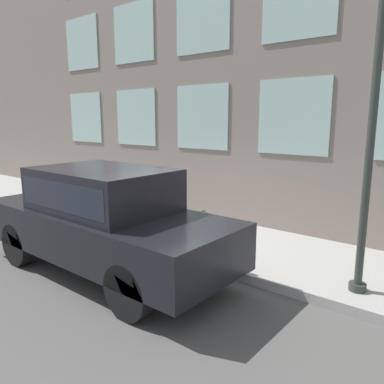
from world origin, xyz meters
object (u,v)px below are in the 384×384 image
at_px(person, 182,212).
at_px(street_lamp, 378,57).
at_px(parked_car_charcoal_near, 104,216).
at_px(fire_hydrant, 203,230).

bearing_deg(person, street_lamp, -177.81).
bearing_deg(person, parked_car_charcoal_near, 83.52).
height_order(person, parked_car_charcoal_near, parked_car_charcoal_near).
relative_size(fire_hydrant, street_lamp, 0.15).
height_order(fire_hydrant, person, person).
xyz_separation_m(fire_hydrant, parked_car_charcoal_near, (-1.67, 0.99, 0.48)).
xyz_separation_m(person, street_lamp, (-0.04, -3.66, 2.81)).
bearing_deg(parked_car_charcoal_near, street_lamp, -65.92).
bearing_deg(parked_car_charcoal_near, fire_hydrant, -30.51).
distance_m(person, parked_car_charcoal_near, 1.86).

